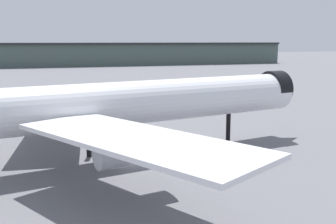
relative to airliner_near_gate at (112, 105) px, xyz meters
name	(u,v)px	position (x,y,z in m)	size (l,w,h in m)	color
ground	(136,164)	(2.35, -3.07, -7.85)	(900.00, 900.00, 0.00)	slate
airliner_near_gate	(112,105)	(0.00, 0.00, 0.00)	(68.97, 62.49, 17.83)	white
terminal_building	(99,54)	(40.92, 221.25, -0.02)	(258.99, 47.44, 24.65)	#475651
service_truck_front	(159,104)	(19.66, 36.23, -6.26)	(5.85, 3.47, 3.00)	black
baggage_tug_wing	(96,108)	(4.99, 39.94, -6.88)	(3.36, 3.45, 1.85)	black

